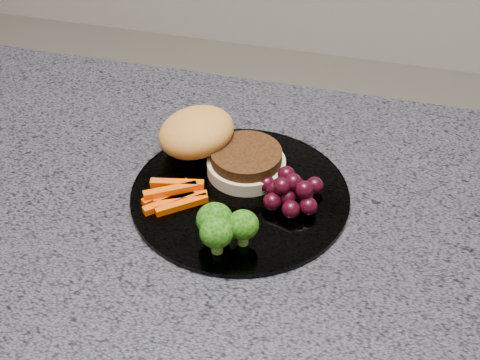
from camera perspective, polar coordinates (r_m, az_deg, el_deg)
name	(u,v)px	position (r m, az deg, el deg)	size (l,w,h in m)	color
countertop	(229,231)	(0.78, -0.93, -4.33)	(1.20, 0.60, 0.04)	#46454E
plate	(240,195)	(0.79, 0.00, -1.27)	(0.26, 0.26, 0.01)	white
burger	(214,146)	(0.83, -2.25, 2.96)	(0.18, 0.13, 0.05)	beige
carrot_sticks	(174,195)	(0.78, -5.63, -1.27)	(0.07, 0.07, 0.02)	#E84A03
broccoli	(223,226)	(0.71, -1.46, -3.92)	(0.07, 0.05, 0.05)	#5A8932
grape_bunch	(291,191)	(0.77, 4.35, -0.96)	(0.08, 0.07, 0.04)	black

